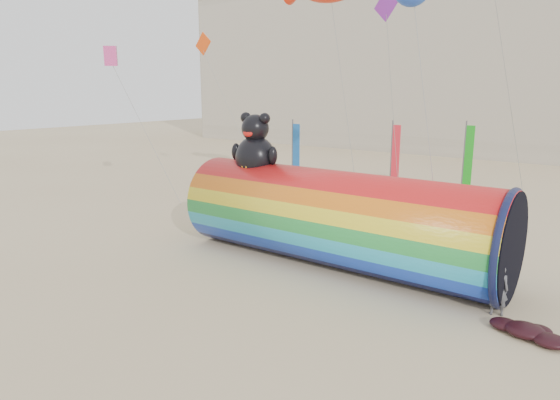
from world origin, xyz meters
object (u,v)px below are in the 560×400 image
Objects in this scene: fabric_bundle at (533,333)px; windsock_assembly at (336,216)px; hotel_building at (412,64)px; kite_handler at (498,290)px.

windsock_assembly is at bearing 165.48° from fabric_bundle.
windsock_assembly is at bearing -70.89° from hotel_building.
hotel_building is at bearing -85.49° from kite_handler.
hotel_building reaches higher than fabric_bundle.
fabric_bundle is (8.02, -2.08, -1.93)m from windsock_assembly.
hotel_building is 34.57× the size of kite_handler.
windsock_assembly is (15.39, -44.41, -8.21)m from hotel_building.
fabric_bundle is at bearing 120.29° from kite_handler.
hotel_building is at bearing 109.11° from windsock_assembly.
hotel_building is 4.40× the size of windsock_assembly.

